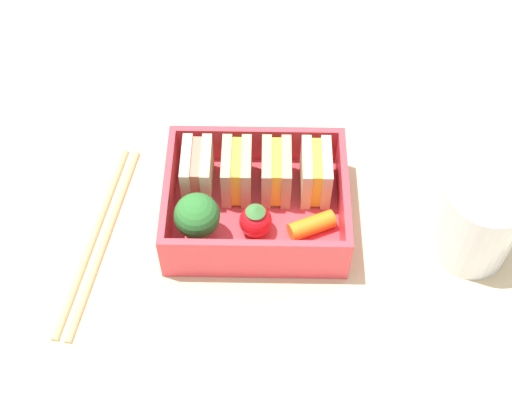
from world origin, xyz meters
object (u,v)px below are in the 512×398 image
Objects in this scene: sandwich_left at (197,171)px; chopstick_pair at (99,237)px; sandwich_center at (276,172)px; strawberry_far_left at (258,220)px; sandwich_center_left at (237,172)px; sandwich_center_right at (316,173)px; carrot_stick_far_left at (312,225)px; drinking_glass at (478,222)px; broccoli_floret at (197,216)px.

sandwich_left is 10.35cm from chopstick_pair.
strawberry_far_left is at bearing -108.15° from sandwich_center.
chopstick_pair is at bearing -157.22° from sandwich_center_left.
sandwich_center_left is 1.00× the size of sandwich_center_right.
sandwich_center_left is at bearing 144.84° from carrot_stick_far_left.
sandwich_left is 1.21× the size of carrot_stick_far_left.
drinking_glass is at bearing -12.69° from sandwich_left.
sandwich_center_right is 0.24× the size of chopstick_pair.
sandwich_center_left reaches higher than chopstick_pair.
sandwich_center_right is (6.94, 0.00, 0.00)cm from sandwich_center_left.
sandwich_center_right is at bearing 0.00° from sandwich_center.
chopstick_pair is (-18.90, -5.03, -3.08)cm from sandwich_center_right.
sandwich_center reaches higher than carrot_stick_far_left.
chopstick_pair is at bearing -178.72° from carrot_stick_far_left.
broccoli_floret is at bearing -140.56° from sandwich_center.
sandwich_center is 1.00× the size of sandwich_center_right.
sandwich_center_left is at bearing 180.00° from sandwich_center.
carrot_stick_far_left is at bearing 1.28° from chopstick_pair.
carrot_stick_far_left is at bearing -35.16° from sandwich_center_left.
sandwich_left reaches higher than carrot_stick_far_left.
sandwich_center_right is at bearing 158.07° from drinking_glass.
sandwich_center is (3.47, 0.00, 0.00)cm from sandwich_center_left.
sandwich_left is 6.94cm from sandwich_center.
sandwich_center_right is at bearing 0.00° from sandwich_center_left.
sandwich_center_left and sandwich_center_right have the same top height.
sandwich_center is 17.51cm from drinking_glass.
sandwich_center_right reaches higher than strawberry_far_left.
chopstick_pair is (-11.97, -5.03, -3.08)cm from sandwich_center_left.
sandwich_left is 1.00× the size of sandwich_center.
sandwich_left reaches higher than chopstick_pair.
sandwich_center_right is at bearing 85.23° from carrot_stick_far_left.
drinking_glass reaches higher than sandwich_center_left.
drinking_glass is (23.23, 0.08, -0.32)cm from broccoli_floret.
drinking_glass reaches higher than broccoli_floret.
sandwich_center is at bearing 123.75° from carrot_stick_far_left.
sandwich_center reaches higher than strawberry_far_left.
sandwich_left and sandwich_center_left have the same top height.
sandwich_center_left is 8.14cm from carrot_stick_far_left.
sandwich_left is 0.24× the size of chopstick_pair.
sandwich_center is 0.96× the size of broccoli_floret.
broccoli_floret is at bearing -2.38° from chopstick_pair.
sandwich_center_left and sandwich_center have the same top height.
drinking_glass is at bearing -21.93° from sandwich_center_right.
sandwich_left is 5.47cm from broccoli_floret.
broccoli_floret is (-6.56, -5.40, 0.81)cm from sandwich_center.
chopstick_pair is at bearing -178.61° from strawberry_far_left.
broccoli_floret is 9.93cm from carrot_stick_far_left.
strawberry_far_left is at bearing 8.00° from broccoli_floret.
strawberry_far_left is (5.40, -4.69, -0.70)cm from sandwich_left.
drinking_glass is at bearing -2.96° from carrot_stick_far_left.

